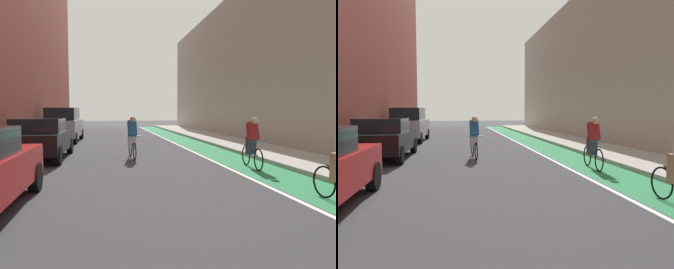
% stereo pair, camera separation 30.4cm
% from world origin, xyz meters
% --- Properties ---
extents(ground_plane, '(93.25, 93.25, 0.00)m').
position_xyz_m(ground_plane, '(0.00, 17.19, 0.00)').
color(ground_plane, '#38383D').
extents(bike_lane_paint, '(1.60, 42.39, 0.00)m').
position_xyz_m(bike_lane_paint, '(3.68, 19.19, 0.00)').
color(bike_lane_paint, '#2D8451').
rests_on(bike_lane_paint, ground).
extents(lane_divider_stripe, '(0.12, 42.39, 0.00)m').
position_xyz_m(lane_divider_stripe, '(2.78, 19.19, 0.00)').
color(lane_divider_stripe, white).
rests_on(lane_divider_stripe, ground).
extents(sidewalk_right, '(2.67, 42.39, 0.14)m').
position_xyz_m(sidewalk_right, '(5.81, 19.19, 0.07)').
color(sidewalk_right, '#A8A59E').
rests_on(sidewalk_right, ground).
extents(building_facade_right, '(2.40, 38.39, 9.44)m').
position_xyz_m(building_facade_right, '(8.35, 21.19, 4.72)').
color(building_facade_right, '#B2ADA3').
rests_on(building_facade_right, ground).
extents(parked_sedan_black, '(2.04, 4.32, 1.53)m').
position_xyz_m(parked_sedan_black, '(-3.43, 16.06, 0.79)').
color(parked_sedan_black, black).
rests_on(parked_sedan_black, ground).
extents(parked_suv_silver, '(2.04, 4.41, 1.98)m').
position_xyz_m(parked_suv_silver, '(-3.43, 23.18, 1.02)').
color(parked_suv_silver, '#9EA0A8').
rests_on(parked_suv_silver, ground).
extents(cyclist_trailing, '(0.48, 1.73, 1.62)m').
position_xyz_m(cyclist_trailing, '(3.53, 12.84, 0.81)').
color(cyclist_trailing, black).
rests_on(cyclist_trailing, ground).
extents(cyclist_far, '(0.48, 1.70, 1.61)m').
position_xyz_m(cyclist_far, '(-0.03, 15.68, 0.85)').
color(cyclist_far, black).
rests_on(cyclist_far, ground).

